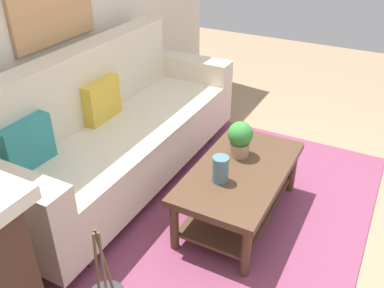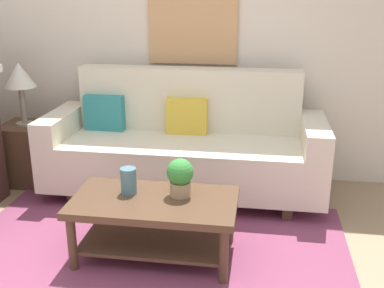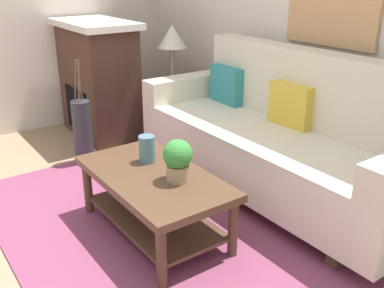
{
  "view_description": "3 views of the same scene",
  "coord_description": "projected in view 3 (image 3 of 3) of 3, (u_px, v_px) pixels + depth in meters",
  "views": [
    {
      "loc": [
        -2.22,
        -0.32,
        2.05
      ],
      "look_at": [
        0.09,
        0.9,
        0.48
      ],
      "focal_mm": 39.09,
      "sensor_mm": 36.0,
      "label": 1
    },
    {
      "loc": [
        0.71,
        -2.28,
        1.78
      ],
      "look_at": [
        0.23,
        0.87,
        0.7
      ],
      "focal_mm": 44.04,
      "sensor_mm": 36.0,
      "label": 2
    },
    {
      "loc": [
        2.22,
        -0.76,
        1.64
      ],
      "look_at": [
        0.01,
        0.81,
        0.55
      ],
      "focal_mm": 41.44,
      "sensor_mm": 36.0,
      "label": 3
    }
  ],
  "objects": [
    {
      "name": "coffee_table",
      "position": [
        154.0,
        190.0,
        2.82
      ],
      "size": [
        1.1,
        0.6,
        0.43
      ],
      "color": "#513826",
      "rests_on": "ground_plane"
    },
    {
      "name": "throw_pillow_teal",
      "position": [
        227.0,
        85.0,
        3.88
      ],
      "size": [
        0.36,
        0.13,
        0.32
      ],
      "primitive_type": "cube",
      "rotation": [
        0.0,
        0.0,
        -0.04
      ],
      "color": "teal",
      "rests_on": "couch"
    },
    {
      "name": "throw_pillow_mustard",
      "position": [
        292.0,
        105.0,
        3.31
      ],
      "size": [
        0.36,
        0.13,
        0.32
      ],
      "primitive_type": "cube",
      "rotation": [
        0.0,
        0.0,
        0.03
      ],
      "color": "gold",
      "rests_on": "couch"
    },
    {
      "name": "side_table",
      "position": [
        173.0,
        110.0,
        4.54
      ],
      "size": [
        0.44,
        0.44,
        0.56
      ],
      "primitive_type": "cube",
      "color": "#513826",
      "rests_on": "ground_plane"
    },
    {
      "name": "table_lamp",
      "position": [
        172.0,
        39.0,
        4.27
      ],
      "size": [
        0.28,
        0.28,
        0.57
      ],
      "color": "gray",
      "rests_on": "side_table"
    },
    {
      "name": "wall_back",
      "position": [
        331.0,
        8.0,
        3.33
      ],
      "size": [
        4.95,
        0.1,
        2.7
      ],
      "primitive_type": "cube",
      "color": "beige",
      "rests_on": "ground_plane"
    },
    {
      "name": "tabletop_vase",
      "position": [
        147.0,
        149.0,
        2.93
      ],
      "size": [
        0.11,
        0.11,
        0.18
      ],
      "primitive_type": "cylinder",
      "color": "slate",
      "rests_on": "coffee_table"
    },
    {
      "name": "potted_plant_tabletop",
      "position": [
        178.0,
        159.0,
        2.65
      ],
      "size": [
        0.18,
        0.18,
        0.26
      ],
      "color": "tan",
      "rests_on": "coffee_table"
    },
    {
      "name": "ground_plane",
      "position": [
        83.0,
        256.0,
        2.7
      ],
      "size": [
        8.95,
        8.95,
        0.0
      ],
      "primitive_type": "plane",
      "color": "#9E7F60"
    },
    {
      "name": "floor_vase_branch_a",
      "position": [
        79.0,
        81.0,
        3.72
      ],
      "size": [
        0.03,
        0.05,
        0.36
      ],
      "primitive_type": "cylinder",
      "rotation": [
        -0.11,
        -0.05,
        0.0
      ],
      "color": "brown",
      "rests_on": "floor_vase"
    },
    {
      "name": "area_rug",
      "position": [
        154.0,
        229.0,
        2.97
      ],
      "size": [
        2.73,
        1.78,
        0.01
      ],
      "primitive_type": "cube",
      "color": "#843D5B",
      "rests_on": "ground_plane"
    },
    {
      "name": "fireplace",
      "position": [
        98.0,
        79.0,
        4.48
      ],
      "size": [
        1.02,
        0.58,
        1.16
      ],
      "color": "#472D23",
      "rests_on": "ground_plane"
    },
    {
      "name": "floor_vase_branch_b",
      "position": [
        79.0,
        80.0,
        3.75
      ],
      "size": [
        0.02,
        0.03,
        0.36
      ],
      "primitive_type": "cylinder",
      "rotation": [
        0.05,
        0.01,
        0.0
      ],
      "color": "brown",
      "rests_on": "floor_vase"
    },
    {
      "name": "couch",
      "position": [
        277.0,
        139.0,
        3.34
      ],
      "size": [
        2.38,
        0.84,
        1.08
      ],
      "color": "beige",
      "rests_on": "ground_plane"
    },
    {
      "name": "floor_vase",
      "position": [
        83.0,
        132.0,
        3.91
      ],
      "size": [
        0.17,
        0.17,
        0.57
      ],
      "primitive_type": "cylinder",
      "color": "#2D2D33",
      "rests_on": "ground_plane"
    },
    {
      "name": "floor_vase_branch_c",
      "position": [
        75.0,
        81.0,
        3.73
      ],
      "size": [
        0.04,
        0.04,
        0.36
      ],
      "primitive_type": "cylinder",
      "rotation": [
        -0.07,
        0.09,
        0.0
      ],
      "color": "brown",
      "rests_on": "floor_vase"
    }
  ]
}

